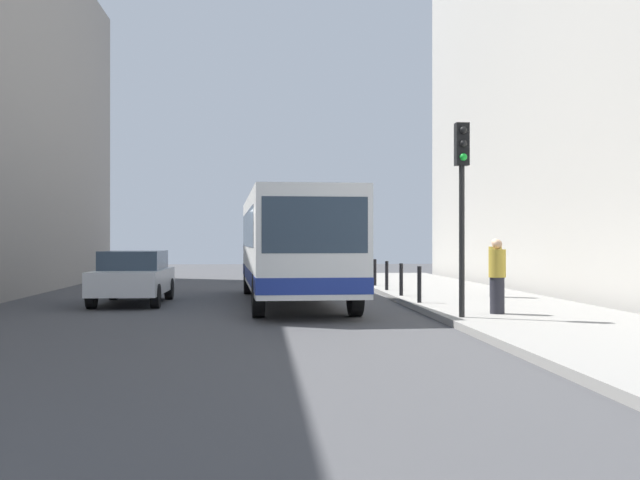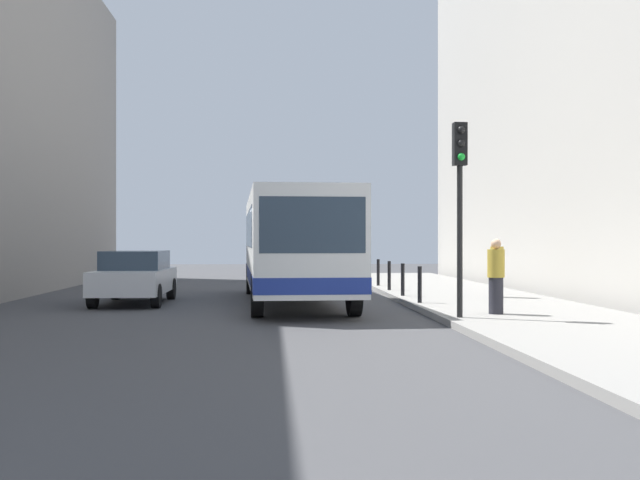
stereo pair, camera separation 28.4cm
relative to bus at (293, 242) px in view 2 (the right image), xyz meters
The scene contains 12 objects.
ground_plane 3.94m from the bus, 93.44° to the right, with size 80.00×80.00×0.00m, color #424244.
sidewalk 6.49m from the bus, 34.29° to the right, with size 4.40×40.00×0.15m, color gray.
bus is the anchor object (origin of this frame).
car_beside_bus 4.55m from the bus, behind, with size 1.87×4.40×1.48m.
car_behind_bus 10.95m from the bus, 86.10° to the left, with size 1.96×4.45×1.48m.
traffic_light 6.87m from the bus, 60.35° to the right, with size 0.28×0.33×4.10m.
bollard_near 3.96m from the bus, 31.79° to the right, with size 0.11×0.11×0.95m, color black.
bollard_mid 3.47m from the bus, ahead, with size 0.11×0.11×0.95m, color black.
bollard_far 4.64m from the bus, 44.16° to the left, with size 0.11×0.11×0.95m, color black.
bollard_farthest 6.66m from the bus, 60.48° to the left, with size 0.11×0.11×0.95m, color black.
pedestrian_near_signal 6.76m from the bus, 49.94° to the right, with size 0.38×0.38×1.65m.
pedestrian_mid_sidewalk 5.88m from the bus, ahead, with size 0.38×0.38×1.67m.
Camera 2 is at (-0.42, -18.25, 1.76)m, focal length 43.15 mm.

